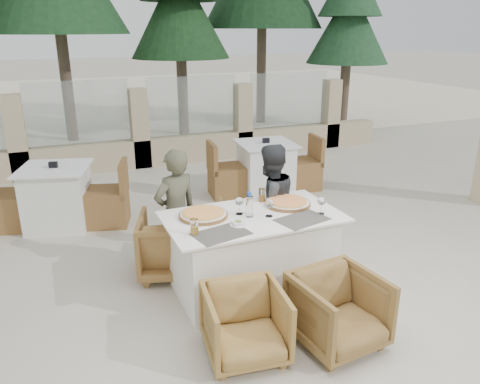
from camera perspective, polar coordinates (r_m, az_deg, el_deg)
name	(u,v)px	position (r m, az deg, el deg)	size (l,w,h in m)	color
ground	(248,297)	(4.48, 0.98, -12.73)	(80.00, 80.00, 0.00)	beige
sand_patch	(89,100)	(17.70, -17.94, 10.66)	(30.00, 16.00, 0.01)	#F5EAC8
perimeter_wall_far	(139,123)	(8.56, -12.18, 8.24)	(10.00, 0.34, 1.60)	tan
pine_centre	(180,23)	(11.10, -7.35, 19.77)	(2.20, 2.20, 5.00)	#1B3F1D
pine_far_right	(348,34)	(12.21, 13.06, 18.22)	(1.98, 1.98, 4.50)	#234E2B
dining_table	(252,254)	(4.42, 1.52, -7.51)	(1.60, 0.90, 0.77)	white
placemat_near_left	(221,234)	(3.89, -2.29, -5.10)	(0.45, 0.30, 0.00)	#544E48
placemat_near_right	(302,219)	(4.20, 7.59, -3.34)	(0.45, 0.30, 0.00)	#58524B
pizza_left	(203,214)	(4.23, -4.50, -2.67)	(0.44, 0.44, 0.06)	orange
pizza_right	(288,202)	(4.52, 5.84, -1.25)	(0.44, 0.44, 0.06)	#F35821
water_bottle	(249,205)	(4.19, 1.17, -1.53)	(0.07, 0.07, 0.23)	#A2BDD5
wine_glass_centre	(239,205)	(4.26, -0.09, -1.56)	(0.08, 0.08, 0.18)	white
wine_glass_near	(269,207)	(4.21, 3.60, -1.83)	(0.08, 0.08, 0.18)	silver
wine_glass_corner	(321,205)	(4.32, 9.87, -1.53)	(0.08, 0.08, 0.18)	silver
beer_glass_left	(194,227)	(3.87, -5.60, -4.25)	(0.07, 0.07, 0.14)	orange
beer_glass_right	(262,195)	(4.59, 2.69, -0.36)	(0.07, 0.07, 0.13)	orange
olive_dish	(238,223)	(4.04, -0.20, -3.80)	(0.11, 0.11, 0.04)	white
armchair_far_left	(174,244)	(4.80, -8.05, -6.31)	(0.68, 0.70, 0.64)	olive
armchair_far_right	(248,228)	(5.19, 0.92, -4.39)	(0.62, 0.64, 0.59)	olive
armchair_near_left	(245,324)	(3.66, 0.64, -15.79)	(0.59, 0.61, 0.55)	olive
armchair_near_right	(338,311)	(3.84, 11.90, -13.98)	(0.63, 0.65, 0.59)	brown
diner_left	(176,213)	(4.66, -7.81, -2.60)	(0.48, 0.31, 1.31)	#4B4B36
diner_right	(269,205)	(4.85, 3.61, -1.64)	(0.63, 0.49, 1.29)	#343739
bg_table_a	(58,197)	(6.28, -21.35, -0.57)	(1.64, 0.82, 0.77)	silver
bg_table_b	(265,168)	(7.11, 3.12, 2.99)	(1.64, 0.82, 0.77)	white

